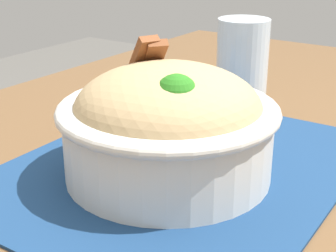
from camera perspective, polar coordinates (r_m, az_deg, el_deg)
table at (r=0.57m, az=5.54°, el=-10.50°), size 1.22×0.79×0.71m
placemat at (r=0.52m, az=1.43°, el=-4.52°), size 0.39×0.31×0.00m
bowl at (r=0.48m, az=-0.00°, el=0.31°), size 0.23×0.23×0.13m
fork at (r=0.60m, az=5.81°, el=-0.56°), size 0.05×0.13×0.00m
drinking_glass at (r=0.72m, az=8.22°, el=6.66°), size 0.07×0.07×0.11m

